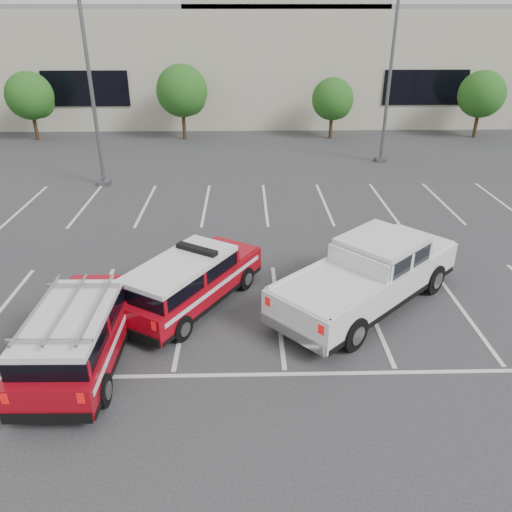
{
  "coord_description": "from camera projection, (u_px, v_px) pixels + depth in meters",
  "views": [
    {
      "loc": [
        -0.92,
        -12.34,
        7.84
      ],
      "look_at": [
        -0.6,
        1.49,
        1.05
      ],
      "focal_mm": 35.0,
      "sensor_mm": 36.0,
      "label": 1
    }
  ],
  "objects": [
    {
      "name": "fire_chief_suv",
      "position": [
        190.0,
        284.0,
        14.49
      ],
      "size": [
        4.15,
        5.16,
        1.74
      ],
      "rotation": [
        0.0,
        0.0,
        -0.56
      ],
      "color": "maroon",
      "rests_on": "ground"
    },
    {
      "name": "ladder_suv",
      "position": [
        80.0,
        338.0,
        12.03
      ],
      "size": [
        1.95,
        4.84,
        1.9
      ],
      "rotation": [
        0.0,
        0.0,
        -0.01
      ],
      "color": "maroon",
      "rests_on": "ground"
    },
    {
      "name": "tree_right",
      "position": [
        482.0,
        96.0,
        33.43
      ],
      "size": [
        3.07,
        3.07,
        4.42
      ],
      "color": "#3F2B19",
      "rests_on": "ground"
    },
    {
      "name": "white_pickup",
      "position": [
        368.0,
        280.0,
        14.56
      ],
      "size": [
        6.26,
        6.03,
        1.98
      ],
      "rotation": [
        0.0,
        0.0,
        -0.82
      ],
      "color": "silver",
      "rests_on": "ground"
    },
    {
      "name": "ground",
      "position": [
        278.0,
        311.0,
        14.54
      ],
      "size": [
        120.0,
        120.0,
        0.0
      ],
      "primitive_type": "plane",
      "color": "#2F2F31",
      "rests_on": "ground"
    },
    {
      "name": "tree_mid_right",
      "position": [
        334.0,
        100.0,
        33.33
      ],
      "size": [
        2.77,
        2.77,
        3.99
      ],
      "color": "#3F2B19",
      "rests_on": "ground"
    },
    {
      "name": "light_pole_left",
      "position": [
        89.0,
        76.0,
        22.86
      ],
      "size": [
        0.9,
        0.6,
        10.24
      ],
      "color": "#59595E",
      "rests_on": "ground"
    },
    {
      "name": "stall_markings",
      "position": [
        270.0,
        245.0,
        18.58
      ],
      "size": [
        23.0,
        15.0,
        0.01
      ],
      "primitive_type": "cube",
      "color": "silver",
      "rests_on": "ground"
    },
    {
      "name": "tree_mid_left",
      "position": [
        183.0,
        93.0,
        32.89
      ],
      "size": [
        3.37,
        3.37,
        4.85
      ],
      "color": "#3F2B19",
      "rests_on": "ground"
    },
    {
      "name": "light_pole_mid",
      "position": [
        391.0,
        67.0,
        26.77
      ],
      "size": [
        0.9,
        0.6,
        10.24
      ],
      "color": "#59595E",
      "rests_on": "ground"
    },
    {
      "name": "convention_building",
      "position": [
        257.0,
        54.0,
        41.07
      ],
      "size": [
        60.0,
        16.99,
        13.2
      ],
      "color": "beige",
      "rests_on": "ground"
    },
    {
      "name": "tree_left",
      "position": [
        32.0,
        97.0,
        32.79
      ],
      "size": [
        3.07,
        3.07,
        4.42
      ],
      "color": "#3F2B19",
      "rests_on": "ground"
    }
  ]
}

